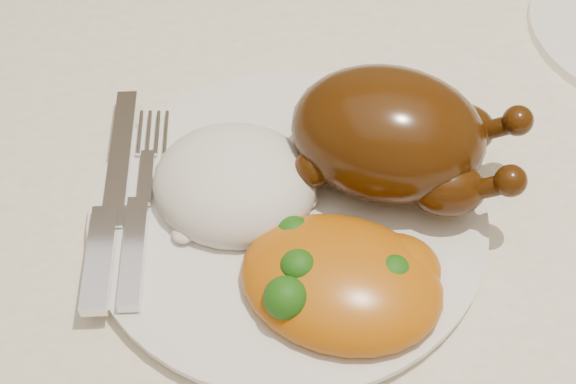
{
  "coord_description": "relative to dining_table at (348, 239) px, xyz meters",
  "views": [
    {
      "loc": [
        -0.05,
        -0.4,
        1.23
      ],
      "look_at": [
        -0.05,
        -0.06,
        0.8
      ],
      "focal_mm": 50.0,
      "sensor_mm": 36.0,
      "label": 1
    }
  ],
  "objects": [
    {
      "name": "tablecloth",
      "position": [
        0.0,
        0.0,
        0.07
      ],
      "size": [
        1.73,
        1.03,
        0.18
      ],
      "color": "white",
      "rests_on": "dining_table"
    },
    {
      "name": "cutlery",
      "position": [
        -0.16,
        -0.07,
        0.12
      ],
      "size": [
        0.04,
        0.2,
        0.01
      ],
      "rotation": [
        0.0,
        0.0,
        0.05
      ],
      "color": "silver",
      "rests_on": "dinner_plate"
    },
    {
      "name": "roast_chicken",
      "position": [
        0.02,
        -0.02,
        0.16
      ],
      "size": [
        0.18,
        0.13,
        0.09
      ],
      "rotation": [
        0.0,
        0.0,
        -0.25
      ],
      "color": "#412207",
      "rests_on": "dinner_plate"
    },
    {
      "name": "mac_and_cheese",
      "position": [
        -0.01,
        -0.12,
        0.13
      ],
      "size": [
        0.16,
        0.14,
        0.05
      ],
      "rotation": [
        0.0,
        0.0,
        -0.29
      ],
      "color": "#CA620C",
      "rests_on": "dinner_plate"
    },
    {
      "name": "dinner_plate",
      "position": [
        -0.05,
        -0.06,
        0.11
      ],
      "size": [
        0.3,
        0.3,
        0.01
      ],
      "primitive_type": "cylinder",
      "rotation": [
        0.0,
        0.0,
        0.1
      ],
      "color": "white",
      "rests_on": "tablecloth"
    },
    {
      "name": "rice_mound",
      "position": [
        -0.09,
        -0.04,
        0.13
      ],
      "size": [
        0.13,
        0.12,
        0.06
      ],
      "rotation": [
        0.0,
        0.0,
        -0.18
      ],
      "color": "white",
      "rests_on": "dinner_plate"
    },
    {
      "name": "dining_table",
      "position": [
        0.0,
        0.0,
        0.0
      ],
      "size": [
        1.6,
        0.9,
        0.76
      ],
      "color": "brown",
      "rests_on": "floor"
    }
  ]
}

